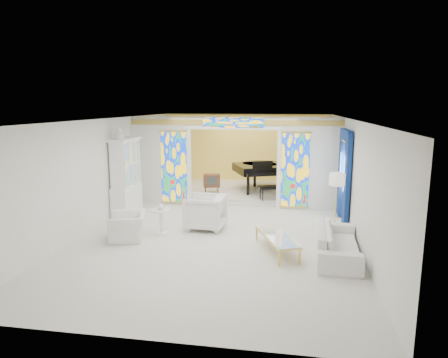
% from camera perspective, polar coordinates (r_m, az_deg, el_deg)
% --- Properties ---
extents(floor, '(12.00, 12.00, 0.00)m').
position_cam_1_polar(floor, '(11.70, -0.00, -6.28)').
color(floor, white).
rests_on(floor, ground).
extents(ceiling, '(7.00, 12.00, 0.02)m').
position_cam_1_polar(ceiling, '(11.21, -0.00, 8.56)').
color(ceiling, white).
rests_on(ceiling, wall_back).
extents(wall_back, '(7.00, 0.02, 3.00)m').
position_cam_1_polar(wall_back, '(17.25, 3.23, 4.27)').
color(wall_back, white).
rests_on(wall_back, floor).
extents(wall_front, '(7.00, 0.02, 3.00)m').
position_cam_1_polar(wall_front, '(5.69, -9.95, -9.04)').
color(wall_front, white).
rests_on(wall_front, floor).
extents(wall_left, '(0.02, 12.00, 3.00)m').
position_cam_1_polar(wall_left, '(12.41, -16.17, 1.38)').
color(wall_left, white).
rests_on(wall_left, floor).
extents(wall_right, '(0.02, 12.00, 3.00)m').
position_cam_1_polar(wall_right, '(11.34, 17.73, 0.45)').
color(wall_right, white).
rests_on(wall_right, floor).
extents(partition_wall, '(7.00, 0.22, 3.00)m').
position_cam_1_polar(partition_wall, '(13.29, 1.39, 3.05)').
color(partition_wall, white).
rests_on(partition_wall, floor).
extents(stained_glass_left, '(0.90, 0.04, 2.40)m').
position_cam_1_polar(stained_glass_left, '(13.66, -7.14, 1.68)').
color(stained_glass_left, gold).
rests_on(stained_glass_left, partition_wall).
extents(stained_glass_right, '(0.90, 0.04, 2.40)m').
position_cam_1_polar(stained_glass_right, '(13.11, 10.14, 1.22)').
color(stained_glass_right, gold).
rests_on(stained_glass_right, partition_wall).
extents(stained_glass_transom, '(2.00, 0.04, 0.34)m').
position_cam_1_polar(stained_glass_transom, '(13.08, 1.35, 8.06)').
color(stained_glass_transom, gold).
rests_on(stained_glass_transom, partition_wall).
extents(alcove_platform, '(6.80, 3.80, 0.18)m').
position_cam_1_polar(alcove_platform, '(15.61, 2.43, -1.64)').
color(alcove_platform, white).
rests_on(alcove_platform, floor).
extents(gold_curtain_back, '(6.70, 0.10, 2.90)m').
position_cam_1_polar(gold_curtain_back, '(17.13, 3.19, 4.22)').
color(gold_curtain_back, '#FAD957').
rests_on(gold_curtain_back, wall_back).
extents(chandelier, '(0.48, 0.48, 0.30)m').
position_cam_1_polar(chandelier, '(15.16, 3.22, 7.38)').
color(chandelier, gold).
rests_on(chandelier, ceiling).
extents(blue_drapes, '(0.14, 1.85, 2.65)m').
position_cam_1_polar(blue_drapes, '(12.00, 16.80, 1.41)').
color(blue_drapes, navy).
rests_on(blue_drapes, wall_right).
extents(china_cabinet, '(0.56, 1.46, 2.72)m').
position_cam_1_polar(china_cabinet, '(12.88, -13.83, 0.32)').
color(china_cabinet, white).
rests_on(china_cabinet, floor).
extents(armchair_left, '(1.18, 1.26, 0.66)m').
position_cam_1_polar(armchair_left, '(10.56, -13.62, -6.59)').
color(armchair_left, white).
rests_on(armchair_left, floor).
extents(armchair_right, '(1.10, 1.08, 0.95)m').
position_cam_1_polar(armchair_right, '(11.06, -2.68, -4.73)').
color(armchair_right, silver).
rests_on(armchair_right, floor).
extents(sofa, '(1.03, 2.37, 0.68)m').
position_cam_1_polar(sofa, '(9.45, 15.89, -8.71)').
color(sofa, white).
rests_on(sofa, floor).
extents(side_table, '(0.62, 0.62, 0.67)m').
position_cam_1_polar(side_table, '(10.77, -8.98, -5.49)').
color(side_table, white).
rests_on(side_table, floor).
extents(vase, '(0.22, 0.22, 0.20)m').
position_cam_1_polar(vase, '(10.68, -9.03, -3.77)').
color(vase, silver).
rests_on(vase, side_table).
extents(coffee_table, '(1.18, 1.89, 0.40)m').
position_cam_1_polar(coffee_table, '(9.47, 7.52, -8.14)').
color(coffee_table, silver).
rests_on(coffee_table, floor).
extents(floor_lamp, '(0.51, 0.51, 1.65)m').
position_cam_1_polar(floor_lamp, '(10.78, 15.84, -0.45)').
color(floor_lamp, gold).
rests_on(floor_lamp, floor).
extents(grand_piano, '(2.22, 3.36, 1.20)m').
position_cam_1_polar(grand_piano, '(15.33, 5.20, 1.51)').
color(grand_piano, black).
rests_on(grand_piano, alcove_platform).
extents(tv_console, '(0.68, 0.55, 0.68)m').
position_cam_1_polar(tv_console, '(14.77, -1.78, -0.24)').
color(tv_console, brown).
rests_on(tv_console, alcove_platform).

